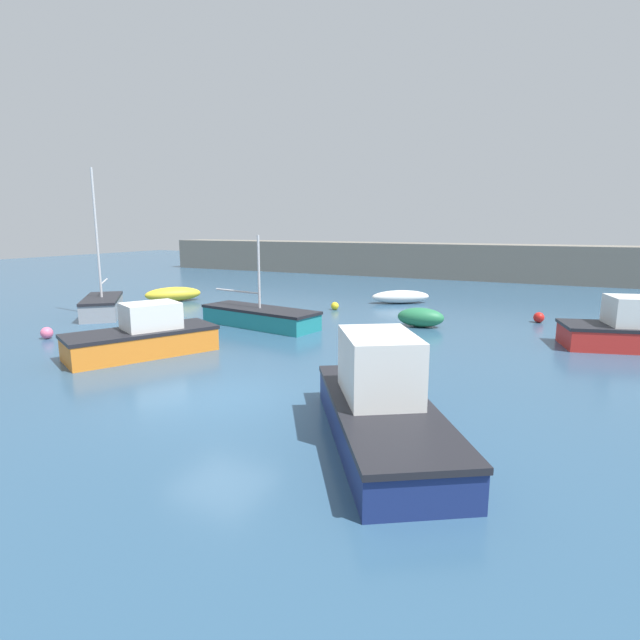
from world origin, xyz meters
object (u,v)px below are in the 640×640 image
Objects in this scene: fishing_dinghy_green at (421,317)px; sailboat_twin_hulled at (260,317)px; mooring_buoy_red at (539,317)px; motorboat_grey_hull at (144,336)px; rowboat_blue_near at (173,294)px; mooring_buoy_pink at (47,333)px; mooring_buoy_yellow at (335,306)px; sailboat_tall_mast at (102,305)px; cabin_cruiser_white at (381,405)px; open_tender_yellow at (400,297)px.

fishing_dinghy_green is 7.11m from sailboat_twin_hulled.
fishing_dinghy_green is 5.73m from mooring_buoy_red.
motorboat_grey_hull is 1.60× the size of rowboat_blue_near.
motorboat_grey_hull reaches higher than fishing_dinghy_green.
mooring_buoy_yellow is at bearing 57.23° from mooring_buoy_pink.
sailboat_tall_mast reaches higher than rowboat_blue_near.
mooring_buoy_pink is at bearing -134.31° from cabin_cruiser_white.
mooring_buoy_yellow is at bearing 175.40° from cabin_cruiser_white.
sailboat_tall_mast is at bearing 116.27° from mooring_buoy_pink.
mooring_buoy_pink is (-12.58, -8.90, -0.19)m from fishing_dinghy_green.
motorboat_grey_hull is 5.34m from mooring_buoy_pink.
motorboat_grey_hull is 10.13m from cabin_cruiser_white.
cabin_cruiser_white is 16.36m from mooring_buoy_yellow.
rowboat_blue_near is 9.95m from mooring_buoy_yellow.
sailboat_tall_mast is 14.71× the size of mooring_buoy_red.
motorboat_grey_hull is at bearing -139.83° from cabin_cruiser_white.
sailboat_tall_mast reaches higher than open_tender_yellow.
fishing_dinghy_green reaches higher than mooring_buoy_yellow.
motorboat_grey_hull reaches higher than mooring_buoy_red.
rowboat_blue_near is (-15.13, 0.98, -0.00)m from fishing_dinghy_green.
fishing_dinghy_green is 12.23m from cabin_cruiser_white.
mooring_buoy_pink is (-9.73, -15.10, -0.14)m from open_tender_yellow.
mooring_buoy_pink is at bearing -151.04° from fishing_dinghy_green.
cabin_cruiser_white is 14.30× the size of mooring_buoy_yellow.
motorboat_grey_hull reaches higher than open_tender_yellow.
sailboat_tall_mast reaches higher than sailboat_twin_hulled.
sailboat_tall_mast is at bearing -162.03° from sailboat_twin_hulled.
sailboat_twin_hulled is at bearing 43.47° from mooring_buoy_pink.
sailboat_twin_hulled is 0.82× the size of sailboat_tall_mast.
rowboat_blue_near is 5.27m from sailboat_tall_mast.
motorboat_grey_hull reaches higher than mooring_buoy_pink.
mooring_buoy_pink is 0.97× the size of mooring_buoy_red.
open_tender_yellow is 0.57× the size of cabin_cruiser_white.
sailboat_tall_mast is at bearing -144.91° from mooring_buoy_yellow.
sailboat_twin_hulled is (0.84, 5.95, -0.22)m from motorboat_grey_hull.
open_tender_yellow is 1.03× the size of rowboat_blue_near.
sailboat_twin_hulled reaches higher than mooring_buoy_yellow.
sailboat_twin_hulled reaches higher than fishing_dinghy_green.
fishing_dinghy_green is 15.16m from rowboat_blue_near.
open_tender_yellow is at bearing 108.42° from fishing_dinghy_green.
mooring_buoy_red is at bearing 68.19° from sailboat_tall_mast.
cabin_cruiser_white is at bearing -89.13° from rowboat_blue_near.
open_tender_yellow is at bearing 87.86° from sailboat_tall_mast.
sailboat_tall_mast is at bearing -170.22° from fishing_dinghy_green.
sailboat_twin_hulled is 8.50m from mooring_buoy_pink.
mooring_buoy_red reaches higher than mooring_buoy_pink.
motorboat_grey_hull reaches higher than mooring_buoy_yellow.
cabin_cruiser_white reaches higher than mooring_buoy_yellow.
mooring_buoy_pink is at bearing -65.04° from motorboat_grey_hull.
mooring_buoy_pink reaches higher than mooring_buoy_yellow.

